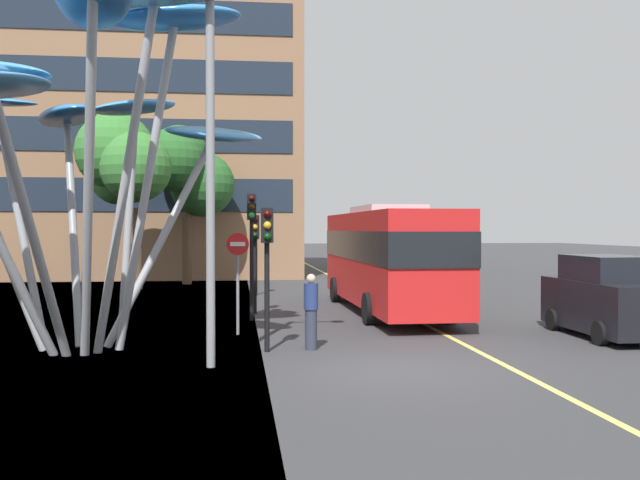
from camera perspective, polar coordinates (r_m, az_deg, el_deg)
ground at (r=14.57m, az=3.37°, el=-10.59°), size 120.00×240.00×0.10m
red_bus at (r=24.47m, az=5.35°, el=-1.13°), size 2.89×11.39×3.62m
leaf_sculpture at (r=17.83m, az=-19.37°, el=11.39°), size 10.14×10.39×8.31m
traffic_light_kerb_near at (r=16.43m, az=-4.25°, el=-0.60°), size 0.28×0.42×3.33m
traffic_light_kerb_far at (r=22.13m, az=-5.48°, el=0.85°), size 0.28×0.42×3.92m
traffic_light_island_mid at (r=23.80m, az=-5.21°, el=-0.18°), size 0.28×0.42×3.30m
traffic_light_opposite at (r=30.57m, az=-5.13°, el=0.13°), size 0.28×0.42×3.35m
car_parked_mid at (r=20.31m, az=21.92°, el=-4.35°), size 1.96×4.26×2.14m
street_lamp at (r=15.07m, az=-7.41°, el=11.38°), size 1.75×0.44×8.95m
tree_pavement_near at (r=34.60m, az=-15.49°, el=6.03°), size 4.56×4.55×8.30m
tree_pavement_far at (r=37.28m, az=-10.60°, el=5.60°), size 4.63×4.86×8.25m
pedestrian at (r=16.88m, az=-0.72°, el=-5.73°), size 0.34×0.34×1.79m
no_entry_sign at (r=19.30m, az=-6.58°, el=-2.17°), size 0.60×0.12×2.74m
backdrop_building at (r=47.90m, az=-15.41°, el=9.08°), size 21.84×14.93×19.34m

